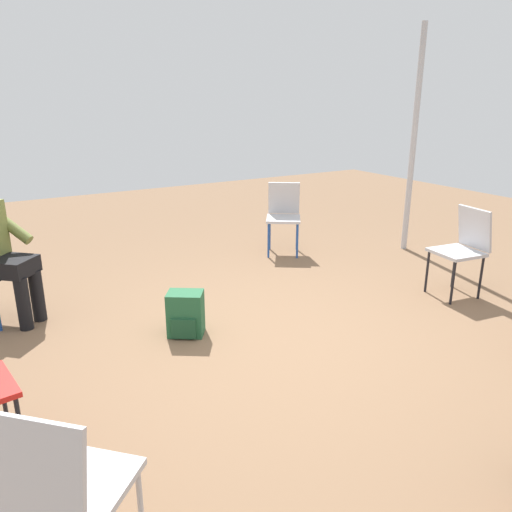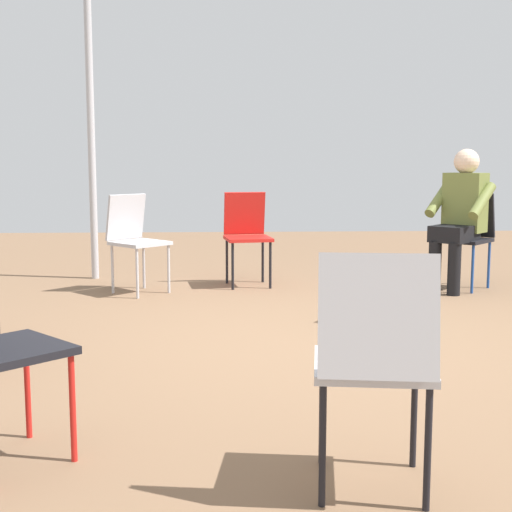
{
  "view_description": "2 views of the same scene",
  "coord_description": "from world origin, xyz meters",
  "px_view_note": "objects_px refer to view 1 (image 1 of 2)",
  "views": [
    {
      "loc": [
        1.91,
        2.96,
        1.85
      ],
      "look_at": [
        0.28,
        0.23,
        0.82
      ],
      "focal_mm": 35.0,
      "sensor_mm": 36.0,
      "label": 1
    },
    {
      "loc": [
        -4.38,
        0.58,
        1.14
      ],
      "look_at": [
        0.17,
        0.37,
        0.53
      ],
      "focal_mm": 50.0,
      "sensor_mm": 36.0,
      "label": 2
    }
  ],
  "objects_px": {
    "chair_southwest": "(284,213)",
    "backpack_near_laptop_user": "(186,316)",
    "chair_northeast": "(61,488)",
    "chair_west": "(463,245)"
  },
  "relations": [
    {
      "from": "chair_west",
      "to": "backpack_near_laptop_user",
      "type": "relative_size",
      "value": 2.36
    },
    {
      "from": "chair_northeast",
      "to": "backpack_near_laptop_user",
      "type": "distance_m",
      "value": 2.24
    },
    {
      "from": "chair_west",
      "to": "chair_southwest",
      "type": "height_order",
      "value": "same"
    },
    {
      "from": "chair_southwest",
      "to": "backpack_near_laptop_user",
      "type": "distance_m",
      "value": 2.43
    },
    {
      "from": "backpack_near_laptop_user",
      "to": "chair_northeast",
      "type": "bearing_deg",
      "value": 55.61
    },
    {
      "from": "chair_northeast",
      "to": "backpack_near_laptop_user",
      "type": "bearing_deg",
      "value": 100.78
    },
    {
      "from": "chair_west",
      "to": "chair_northeast",
      "type": "relative_size",
      "value": 1.0
    },
    {
      "from": "chair_west",
      "to": "chair_northeast",
      "type": "bearing_deg",
      "value": 115.9
    },
    {
      "from": "chair_northeast",
      "to": "chair_west",
      "type": "bearing_deg",
      "value": 63.37
    },
    {
      "from": "chair_southwest",
      "to": "backpack_near_laptop_user",
      "type": "xyz_separation_m",
      "value": [
        1.92,
        1.46,
        -0.34
      ]
    }
  ]
}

